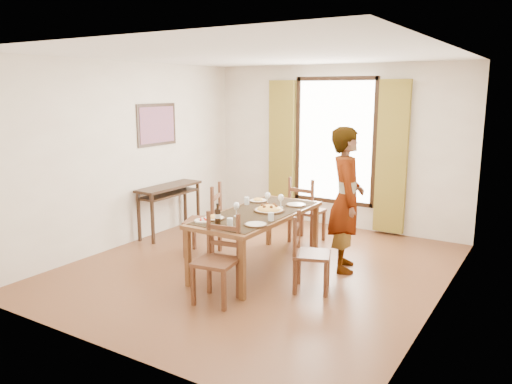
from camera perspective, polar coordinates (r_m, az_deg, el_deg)
The scene contains 22 objects.
ground at distance 6.62m, azimuth 0.25°, elevation -8.64°, with size 5.00×5.00×0.00m, color #5B2C1C.
room_shell at distance 6.36m, azimuth 0.83°, elevation 4.85°, with size 4.60×5.10×2.74m.
console_table at distance 8.07m, azimuth -9.89°, elevation -0.05°, with size 0.38×1.20×0.80m.
dining_table at distance 6.40m, azimuth 0.19°, elevation -2.86°, with size 0.89×2.01×0.76m.
chair_west at distance 7.02m, azimuth -5.85°, elevation -3.43°, with size 0.58×0.58×1.02m.
chair_north at distance 7.61m, azimuth 5.72°, elevation -2.29°, with size 0.47×0.47×1.01m.
chair_south at distance 5.51m, azimuth -4.44°, elevation -7.95°, with size 0.49×0.49×0.97m.
chair_east at distance 5.81m, azimuth 6.10°, elevation -7.18°, with size 0.52×0.52×0.91m.
man at distance 6.43m, azimuth 10.27°, elevation -0.86°, with size 0.68×0.80×1.85m, color gray.
plate_sw at distance 6.06m, azimuth -4.83°, elevation -2.85°, with size 0.27×0.27×0.05m, color silver, non-canonical shape.
plate_se at distance 5.76m, azimuth -0.02°, elevation -3.57°, with size 0.27×0.27×0.05m, color silver, non-canonical shape.
plate_nw at distance 6.98m, azimuth 0.27°, elevation -0.87°, with size 0.27×0.27×0.05m, color silver, non-canonical shape.
plate_ne at distance 6.76m, azimuth 4.57°, elevation -1.32°, with size 0.27×0.27×0.05m, color silver, non-canonical shape.
pasta_platter at distance 6.41m, azimuth 1.52°, elevation -1.79°, with size 0.40×0.40×0.10m, color #C76C19, non-canonical shape.
caprese_plate at distance 5.97m, azimuth -6.10°, elevation -3.16°, with size 0.20×0.20×0.04m, color silver, non-canonical shape.
wine_glass_a at distance 6.14m, azimuth -2.26°, elevation -1.99°, with size 0.08×0.08×0.18m, color white, non-canonical shape.
wine_glass_b at distance 6.61m, azimuth 2.85°, elevation -1.01°, with size 0.08×0.08×0.18m, color white, non-canonical shape.
wine_glass_c at distance 6.73m, azimuth 1.32°, elevation -0.77°, with size 0.08×0.08×0.18m, color white, non-canonical shape.
tumbler_a at distance 5.96m, azimuth 1.72°, elevation -2.83°, with size 0.07×0.07×0.10m, color silver.
tumbler_b at distance 6.80m, azimuth -1.06°, elevation -1.01°, with size 0.07×0.07×0.10m, color silver.
tumbler_c at distance 5.71m, azimuth -3.00°, elevation -3.48°, with size 0.07×0.07×0.10m, color silver.
wine_bottle at distance 5.80m, azimuth -4.40°, elevation -2.51°, with size 0.07×0.07×0.25m, color black, non-canonical shape.
Camera 1 is at (3.23, -5.30, 2.29)m, focal length 35.00 mm.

